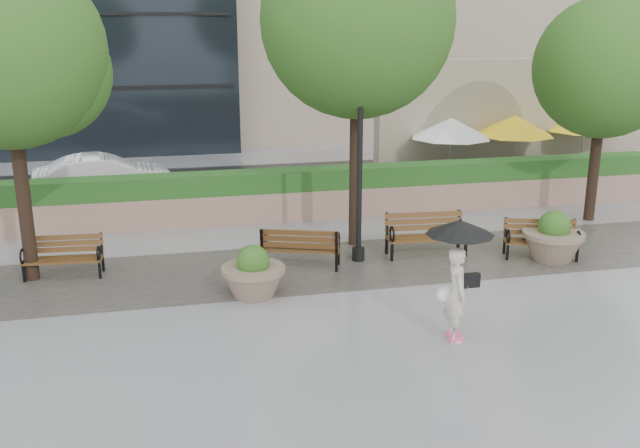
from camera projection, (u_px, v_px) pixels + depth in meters
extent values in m
plane|color=gray|center=(299.00, 326.00, 12.63)|extent=(100.00, 100.00, 0.00)
cube|color=#383330|center=(272.00, 270.00, 15.43)|extent=(28.00, 3.20, 0.01)
cube|color=#A67B6B|center=(248.00, 206.00, 19.07)|extent=(24.00, 0.80, 0.80)
cube|color=#254B19|center=(247.00, 182.00, 18.88)|extent=(24.00, 0.75, 0.55)
cube|color=tan|center=(522.00, 121.00, 23.47)|extent=(10.00, 0.60, 4.00)
cube|color=#254B19|center=(538.00, 182.00, 21.73)|extent=(8.00, 0.50, 0.90)
cube|color=black|center=(232.00, 187.00, 22.92)|extent=(40.00, 7.00, 0.00)
cube|color=brown|center=(63.00, 260.00, 14.90)|extent=(1.64, 0.62, 0.04)
cube|color=brown|center=(64.00, 243.00, 15.06)|extent=(1.61, 0.25, 0.38)
cube|color=black|center=(64.00, 268.00, 14.98)|extent=(1.65, 0.71, 0.41)
torus|color=black|center=(22.00, 256.00, 14.60)|extent=(0.07, 0.33, 0.33)
torus|color=black|center=(99.00, 253.00, 14.80)|extent=(0.07, 0.33, 0.33)
cube|color=brown|center=(301.00, 248.00, 15.54)|extent=(1.78, 1.06, 0.05)
cube|color=brown|center=(299.00, 239.00, 15.21)|extent=(1.65, 0.69, 0.40)
cube|color=black|center=(301.00, 257.00, 15.57)|extent=(1.81, 1.15, 0.44)
torus|color=black|center=(338.00, 240.00, 15.57)|extent=(0.16, 0.35, 0.35)
torus|color=black|center=(266.00, 237.00, 15.75)|extent=(0.16, 0.35, 0.35)
cube|color=brown|center=(427.00, 238.00, 16.20)|extent=(1.86, 0.68, 0.05)
cube|color=brown|center=(424.00, 221.00, 16.39)|extent=(1.82, 0.26, 0.43)
cube|color=black|center=(426.00, 246.00, 16.29)|extent=(1.86, 0.78, 0.47)
torus|color=black|center=(392.00, 234.00, 15.86)|extent=(0.08, 0.38, 0.37)
torus|color=black|center=(466.00, 231.00, 16.10)|extent=(0.08, 0.38, 0.37)
cube|color=brown|center=(541.00, 242.00, 16.07)|extent=(1.69, 0.96, 0.04)
cube|color=brown|center=(540.00, 227.00, 16.24)|extent=(1.57, 0.60, 0.38)
cube|color=black|center=(540.00, 249.00, 16.15)|extent=(1.71, 1.04, 0.41)
torus|color=black|center=(508.00, 236.00, 15.94)|extent=(0.14, 0.33, 0.33)
torus|color=black|center=(578.00, 238.00, 15.81)|extent=(0.14, 0.33, 0.33)
cylinder|color=#7F6B56|center=(253.00, 269.00, 13.85)|extent=(1.25, 1.25, 0.10)
sphere|color=#234E16|center=(253.00, 261.00, 13.80)|extent=(0.64, 0.64, 0.64)
cylinder|color=#7F6B56|center=(553.00, 234.00, 15.93)|extent=(1.36, 1.36, 0.11)
sphere|color=#234E16|center=(554.00, 226.00, 15.87)|extent=(0.70, 0.70, 0.70)
cylinder|color=black|center=(359.00, 179.00, 15.52)|extent=(0.12, 0.12, 3.77)
cylinder|color=black|center=(358.00, 254.00, 16.00)|extent=(0.28, 0.28, 0.30)
sphere|color=black|center=(361.00, 89.00, 14.98)|extent=(0.24, 0.24, 0.24)
cylinder|color=black|center=(21.00, 178.00, 14.29)|extent=(0.28, 0.28, 4.35)
sphere|color=#234E16|center=(6.00, 51.00, 13.60)|extent=(3.79, 3.79, 3.79)
sphere|color=#234E16|center=(44.00, 72.00, 14.13)|extent=(2.65, 2.65, 2.65)
cylinder|color=black|center=(356.00, 144.00, 16.53)|extent=(0.28, 0.28, 4.86)
sphere|color=#234E16|center=(357.00, 20.00, 15.76)|extent=(4.35, 4.35, 4.35)
sphere|color=#234E16|center=(379.00, 42.00, 16.30)|extent=(3.05, 3.05, 3.05)
cylinder|color=black|center=(596.00, 151.00, 18.78)|extent=(0.28, 0.28, 3.77)
sphere|color=#234E16|center=(605.00, 67.00, 18.17)|extent=(3.61, 3.61, 3.61)
sphere|color=#234E16|center=(617.00, 81.00, 18.69)|extent=(2.53, 2.53, 2.53)
cylinder|color=black|center=(448.00, 190.00, 22.36)|extent=(0.40, 0.40, 0.10)
cylinder|color=#99999E|center=(450.00, 157.00, 22.07)|extent=(0.06, 0.06, 2.20)
cone|color=white|center=(451.00, 128.00, 21.82)|extent=(2.50, 2.50, 0.60)
cylinder|color=black|center=(510.00, 186.00, 22.89)|extent=(0.40, 0.40, 0.10)
cylinder|color=#99999E|center=(512.00, 154.00, 22.59)|extent=(0.06, 0.06, 2.20)
cone|color=yellow|center=(515.00, 126.00, 22.34)|extent=(2.50, 2.50, 0.60)
cylinder|color=black|center=(579.00, 180.00, 23.81)|extent=(0.40, 0.40, 0.10)
cylinder|color=#99999E|center=(582.00, 149.00, 23.52)|extent=(0.06, 0.06, 2.20)
cone|color=yellow|center=(585.00, 121.00, 23.27)|extent=(2.50, 2.50, 0.60)
imported|color=white|center=(104.00, 177.00, 21.36)|extent=(4.20, 1.93, 1.33)
imported|color=beige|center=(457.00, 291.00, 11.90)|extent=(0.55, 0.70, 1.75)
cube|color=#F2598C|center=(453.00, 333.00, 12.25)|extent=(0.15, 0.26, 0.09)
cube|color=#F2598C|center=(456.00, 340.00, 12.00)|extent=(0.15, 0.26, 0.09)
cube|color=black|center=(470.00, 280.00, 11.91)|extent=(0.17, 0.34, 0.24)
sphere|color=white|center=(445.00, 295.00, 12.15)|extent=(0.31, 0.31, 0.31)
cylinder|color=black|center=(459.00, 253.00, 11.77)|extent=(0.02, 0.02, 0.93)
cone|color=black|center=(460.00, 227.00, 11.64)|extent=(1.13, 1.13, 0.24)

